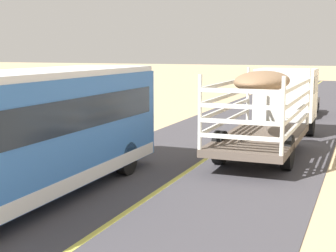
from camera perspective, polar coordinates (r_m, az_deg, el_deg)
name	(u,v)px	position (r m, az deg, el deg)	size (l,w,h in m)	color
livestock_truck	(278,99)	(20.38, 12.49, 3.05)	(2.53, 9.70, 3.02)	silver
bus	(26,132)	(12.61, -16.04, -0.69)	(2.54, 10.00, 3.21)	#3872C6
car_far	(300,103)	(29.67, 14.94, 2.55)	(1.80, 4.40, 1.46)	black
boulder_mid_field	(25,99)	(33.88, -16.05, 2.95)	(1.32, 0.99, 1.05)	#84705B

